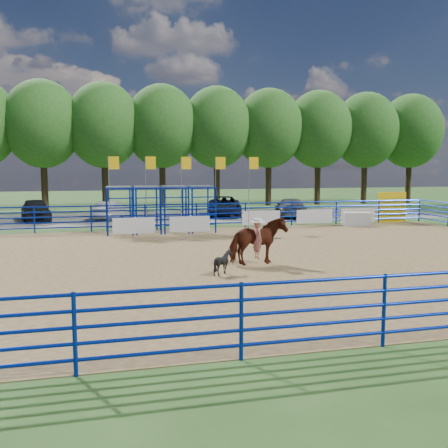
% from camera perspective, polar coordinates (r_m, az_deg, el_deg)
% --- Properties ---
extents(ground, '(120.00, 120.00, 0.00)m').
position_cam_1_polar(ground, '(19.86, 2.33, -4.00)').
color(ground, '#375B24').
rests_on(ground, ground).
extents(arena_dirt, '(30.00, 20.00, 0.02)m').
position_cam_1_polar(arena_dirt, '(19.86, 2.33, -3.97)').
color(arena_dirt, olive).
rests_on(arena_dirt, ground).
extents(gravel_strip, '(40.00, 10.00, 0.01)m').
position_cam_1_polar(gravel_strip, '(36.33, -5.25, 0.79)').
color(gravel_strip, slate).
rests_on(gravel_strip, ground).
extents(announcer_table, '(1.72, 1.14, 0.84)m').
position_cam_1_polar(announcer_table, '(31.72, 14.90, 0.55)').
color(announcer_table, white).
rests_on(announcer_table, arena_dirt).
extents(horse_and_rider, '(2.20, 1.25, 2.40)m').
position_cam_1_polar(horse_and_rider, '(18.48, 3.86, -1.79)').
color(horse_and_rider, '#5F2513').
rests_on(horse_and_rider, arena_dirt).
extents(calf, '(0.79, 0.72, 0.83)m').
position_cam_1_polar(calf, '(16.88, -0.11, -4.38)').
color(calf, black).
rests_on(calf, arena_dirt).
extents(car_a, '(2.55, 4.64, 1.50)m').
position_cam_1_polar(car_a, '(35.92, -20.72, 1.54)').
color(car_a, black).
rests_on(car_a, gravel_strip).
extents(car_b, '(2.49, 3.97, 1.24)m').
position_cam_1_polar(car_b, '(35.65, -12.86, 1.55)').
color(car_b, gray).
rests_on(car_b, gravel_strip).
extents(car_c, '(3.55, 5.62, 1.45)m').
position_cam_1_polar(car_c, '(36.85, 0.02, 2.04)').
color(car_c, black).
rests_on(car_c, gravel_strip).
extents(car_d, '(2.93, 4.97, 1.35)m').
position_cam_1_polar(car_d, '(36.52, 7.62, 1.87)').
color(car_d, '#515154').
rests_on(car_d, gravel_strip).
extents(perimeter_fence, '(30.10, 20.10, 1.50)m').
position_cam_1_polar(perimeter_fence, '(19.74, 2.34, -1.86)').
color(perimeter_fence, '#0722A3').
rests_on(perimeter_fence, ground).
extents(chute_assembly, '(19.32, 2.41, 4.20)m').
position_cam_1_polar(chute_assembly, '(27.90, -6.55, 1.63)').
color(chute_assembly, '#0722A3').
rests_on(chute_assembly, ground).
extents(treeline, '(56.40, 6.40, 11.24)m').
position_cam_1_polar(treeline, '(45.23, -7.14, 11.45)').
color(treeline, '#3F2B19').
rests_on(treeline, ground).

